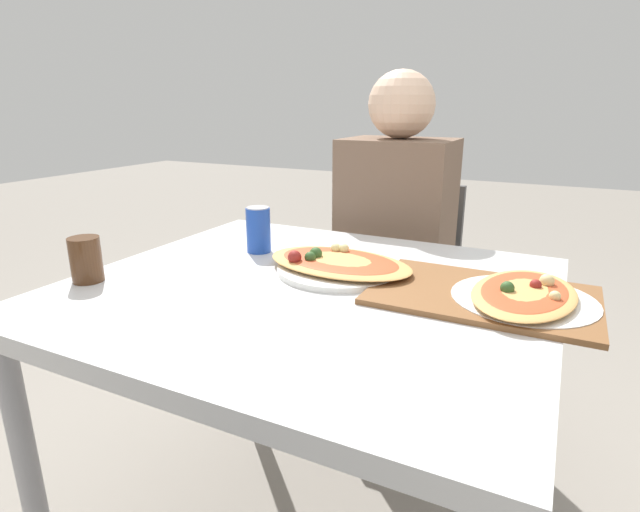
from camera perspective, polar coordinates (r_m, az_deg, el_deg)
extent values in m
cube|color=silver|center=(1.14, -1.35, -4.21)|extent=(1.05, 0.95, 0.04)
cylinder|color=#99999E|center=(1.35, -30.24, -21.23)|extent=(0.05, 0.05, 0.71)
cylinder|color=#99999E|center=(1.85, -8.29, -8.40)|extent=(0.05, 0.05, 0.71)
cylinder|color=#99999E|center=(1.57, 22.48, -14.47)|extent=(0.05, 0.05, 0.71)
cube|color=#4C4C4C|center=(1.89, 8.56, -5.11)|extent=(0.40, 0.40, 0.04)
cube|color=#4C4C4C|center=(1.99, 10.50, 2.58)|extent=(0.38, 0.03, 0.40)
cylinder|color=#38383D|center=(1.80, 11.79, -14.53)|extent=(0.03, 0.03, 0.41)
cylinder|color=#38383D|center=(1.90, 1.62, -12.41)|extent=(0.03, 0.03, 0.41)
cylinder|color=#38383D|center=(2.10, 14.24, -9.97)|extent=(0.03, 0.03, 0.41)
cylinder|color=#38383D|center=(2.18, 5.42, -8.41)|extent=(0.03, 0.03, 0.41)
cylinder|color=#2D2D38|center=(1.84, 9.37, -13.04)|extent=(0.10, 0.10, 0.45)
cylinder|color=#2D2D38|center=(1.88, 4.47, -12.05)|extent=(0.10, 0.10, 0.45)
cube|color=brown|center=(1.77, 8.70, 3.79)|extent=(0.37, 0.28, 0.57)
sphere|color=beige|center=(1.72, 9.31, 16.74)|extent=(0.22, 0.22, 0.22)
cylinder|color=white|center=(1.22, 2.21, -1.49)|extent=(0.30, 0.30, 0.01)
ellipsoid|color=tan|center=(1.21, 2.22, -0.72)|extent=(0.39, 0.27, 0.02)
ellipsoid|color=#C14C28|center=(1.21, 2.22, -0.45)|extent=(0.32, 0.22, 0.01)
sphere|color=beige|center=(1.27, 2.75, 0.81)|extent=(0.03, 0.03, 0.03)
sphere|color=beige|center=(1.28, 1.82, 0.89)|extent=(0.03, 0.03, 0.03)
sphere|color=#335928|center=(1.23, -0.49, 0.28)|extent=(0.03, 0.03, 0.03)
sphere|color=#335928|center=(1.20, -1.14, -0.13)|extent=(0.03, 0.03, 0.03)
sphere|color=maroon|center=(1.20, -2.92, -0.14)|extent=(0.03, 0.03, 0.03)
cylinder|color=#1E47B2|center=(1.38, -7.05, 2.95)|extent=(0.07, 0.07, 0.12)
cylinder|color=silver|center=(1.36, -7.15, 5.50)|extent=(0.06, 0.06, 0.00)
cylinder|color=#4C2D19|center=(1.26, -25.18, -0.36)|extent=(0.07, 0.07, 0.10)
cube|color=brown|center=(1.11, 18.05, -4.28)|extent=(0.45, 0.30, 0.01)
cylinder|color=white|center=(1.10, 22.19, -4.81)|extent=(0.29, 0.29, 0.01)
ellipsoid|color=tan|center=(1.10, 22.29, -3.98)|extent=(0.23, 0.33, 0.02)
ellipsoid|color=#C14C28|center=(1.09, 22.33, -3.69)|extent=(0.18, 0.27, 0.01)
sphere|color=beige|center=(1.14, 24.51, -2.62)|extent=(0.03, 0.03, 0.03)
sphere|color=beige|center=(1.07, 25.27, -4.19)|extent=(0.02, 0.02, 0.02)
sphere|color=#335928|center=(1.07, 20.62, -3.44)|extent=(0.03, 0.03, 0.03)
sphere|color=maroon|center=(1.12, 23.42, -3.06)|extent=(0.02, 0.02, 0.02)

